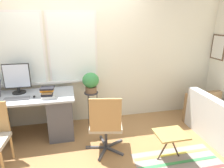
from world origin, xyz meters
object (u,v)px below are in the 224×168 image
Objects in this scene: potted_plant at (91,82)px; folding_stool at (171,135)px; monitor at (17,79)px; book_stack at (47,93)px; plant_stand at (91,97)px; keyboard at (17,99)px; office_chair_swivel at (106,124)px; mouse at (34,96)px.

potted_plant is 0.85× the size of folding_stool.
monitor is at bearing 151.07° from folding_stool.
plant_stand is at bearing 21.84° from book_stack.
monitor is 1.22m from potted_plant.
book_stack reaches higher than keyboard.
keyboard is 1.45m from office_chair_swivel.
book_stack is at bearing 152.65° from folding_stool.
office_chair_swivel is (0.83, -0.53, -0.36)m from book_stack.
office_chair_swivel is 1.39× the size of plant_stand.
mouse is at bearing -166.26° from potted_plant.
monitor is 1.33× the size of keyboard.
potted_plant is at bearing 130.01° from folding_stool.
potted_plant is (-0.11, 0.82, 0.40)m from office_chair_swivel.
monitor reaches higher than office_chair_swivel.
monitor is 1.28m from plant_stand.
plant_stand is at bearing 11.64° from keyboard.
keyboard is at bearing -176.22° from mouse.
potted_plant is 1.60m from folding_stool.
mouse is at bearing 164.20° from book_stack.
keyboard is 1.04× the size of potted_plant.
potted_plant is (1.19, 0.24, 0.12)m from keyboard.
monitor is at bearing 177.92° from potted_plant.
potted_plant is at bearing 11.64° from keyboard.
keyboard reaches higher than plant_stand.
keyboard is 6.34× the size of mouse.
book_stack is 0.81m from plant_stand.
folding_stool is (2.16, -0.92, -0.38)m from keyboard.
monitor is 2.24× the size of book_stack.
monitor reaches higher than plant_stand.
monitor is 0.45m from mouse.
potted_plant reaches higher than folding_stool.
office_chair_swivel reaches higher than keyboard.
folding_stool is at bearing -27.35° from book_stack.
book_stack is at bearing -5.27° from keyboard.
plant_stand is (1.21, -0.04, -0.41)m from monitor.
book_stack reaches higher than folding_stool.
potted_plant is at bearing 21.84° from book_stack.
monitor reaches higher than potted_plant.
folding_stool is at bearing -23.03° from keyboard.
mouse is at bearing 153.84° from folding_stool.
folding_stool is (1.70, -0.88, -0.46)m from book_stack.
monitor is at bearing -21.59° from office_chair_swivel.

